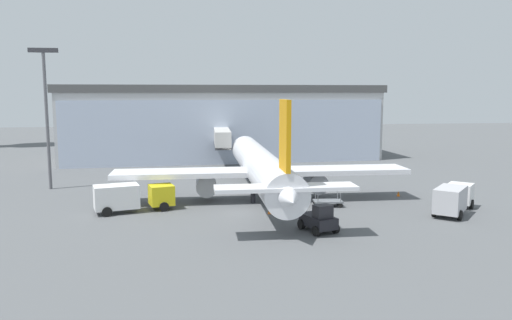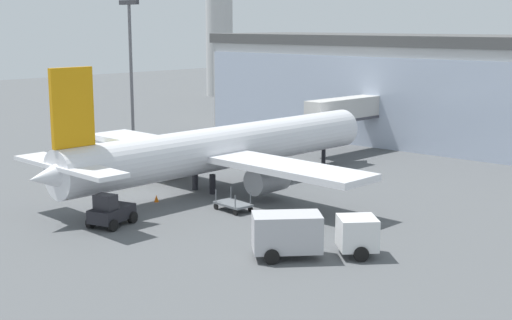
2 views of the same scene
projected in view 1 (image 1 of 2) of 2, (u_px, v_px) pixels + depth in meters
The scene contains 11 objects.
ground at pixel (249, 212), 46.92m from camera, with size 240.00×240.00×0.00m, color #545659.
terminal_building at pixel (222, 122), 84.56m from camera, with size 52.86×19.05×12.26m.
jet_bridge at pixel (222, 138), 73.21m from camera, with size 2.63×12.39×5.80m.
apron_light_mast at pixel (46, 105), 56.75m from camera, with size 3.20×0.40×16.10m.
airplane at pixel (261, 168), 52.44m from camera, with size 30.46×35.37×10.66m.
catering_truck at pixel (131, 196), 46.90m from camera, with size 7.62×4.02×2.65m.
fuel_truck at pixel (454, 198), 46.32m from camera, with size 6.46×6.95×2.65m.
baggage_cart at pixel (328, 201), 49.20m from camera, with size 2.92×1.83×1.50m.
pushback_tug at pixel (319, 220), 40.33m from camera, with size 2.99×3.60×2.30m.
safety_cone_nose at pixel (270, 211), 46.21m from camera, with size 0.36×0.36×0.55m, color orange.
safety_cone_wingtip at pixel (398, 194), 53.97m from camera, with size 0.36×0.36×0.55m, color orange.
Camera 1 is at (-5.35, -45.50, 11.28)m, focal length 35.00 mm.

